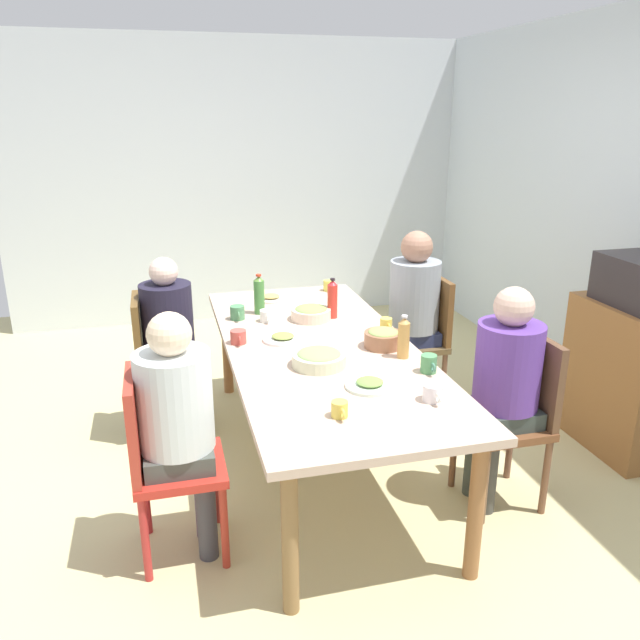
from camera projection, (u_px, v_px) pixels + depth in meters
The scene contains 29 objects.
ground_plane at pixel (320, 461), 3.72m from camera, with size 6.81×6.81×0.00m, color #C7BB84.
wall_left at pixel (244, 183), 5.96m from camera, with size 0.12×4.38×2.60m, color silver.
dining_table at pixel (320, 356), 3.51m from camera, with size 2.40×1.01×0.73m.
chair_0 at pixel (517, 410), 3.22m from camera, with size 0.40×0.40×0.90m.
person_0 at pixel (505, 377), 3.13m from camera, with size 0.33×0.33×1.17m.
chair_1 at pixel (423, 333), 4.32m from camera, with size 0.40×0.40×0.90m.
person_1 at pixel (413, 302), 4.22m from camera, with size 0.33×0.33×1.22m.
chair_2 at pixel (157, 357), 3.90m from camera, with size 0.40×0.40×0.90m.
person_2 at pixel (170, 330), 3.86m from camera, with size 0.31×0.31×1.14m.
chair_3 at pixel (161, 455), 2.80m from camera, with size 0.40×0.40×0.90m.
person_3 at pixel (178, 413), 2.75m from camera, with size 0.33×0.33×1.17m.
plate_0 at pixel (283, 338), 3.56m from camera, with size 0.23×0.23×0.04m.
plate_1 at pixel (370, 384), 2.97m from camera, with size 0.23×0.23×0.04m.
plate_2 at pixel (271, 298), 4.32m from camera, with size 0.22×0.22×0.04m.
bowl_0 at pixel (319, 358), 3.20m from camera, with size 0.28×0.28×0.08m.
bowl_1 at pixel (311, 313), 3.91m from camera, with size 0.25×0.25×0.09m.
bowl_2 at pixel (383, 338), 3.45m from camera, with size 0.21×0.21×0.11m.
cup_0 at pixel (329, 286), 4.53m from camera, with size 0.11×0.07×0.08m.
cup_1 at pixel (267, 316), 3.87m from camera, with size 0.12×0.08×0.07m.
cup_2 at pixel (429, 364), 3.12m from camera, with size 0.12×0.08×0.09m.
cup_3 at pixel (386, 325), 3.69m from camera, with size 0.11×0.07×0.08m.
cup_4 at pixel (238, 337), 3.51m from camera, with size 0.12×0.09×0.08m.
cup_5 at pixel (237, 313), 3.91m from camera, with size 0.13×0.09×0.09m.
cup_6 at pixel (340, 409), 2.67m from camera, with size 0.11×0.07×0.07m.
cup_7 at pixel (433, 393), 2.82m from camera, with size 0.13×0.09×0.08m.
bottle_0 at pixel (404, 338), 3.29m from camera, with size 0.06×0.06×0.23m.
bottle_1 at pixel (259, 295), 4.00m from camera, with size 0.07×0.07×0.26m.
bottle_2 at pixel (332, 299), 3.92m from camera, with size 0.06×0.06×0.25m.
side_cabinet at pixel (628, 377), 3.76m from camera, with size 0.70×0.44×0.90m, color #935E31.
Camera 1 is at (3.16, -0.81, 1.97)m, focal length 35.42 mm.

